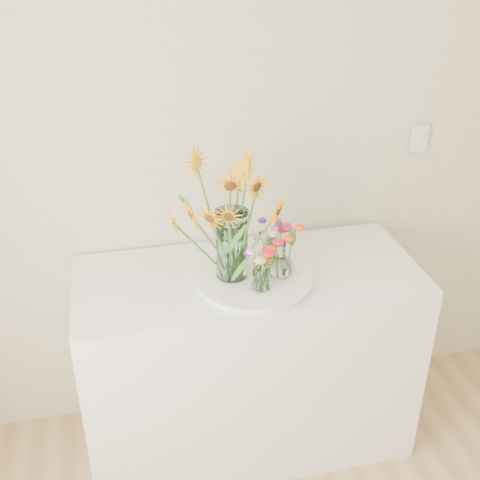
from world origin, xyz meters
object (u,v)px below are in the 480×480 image
(tray, at_px, (253,280))
(small_vase_c, at_px, (272,253))
(counter, at_px, (248,360))
(mason_jar, at_px, (232,245))
(small_vase_b, at_px, (281,260))
(small_vase_a, at_px, (261,277))

(tray, xyz_separation_m, small_vase_c, (0.09, 0.08, 0.06))
(counter, distance_m, mason_jar, 0.62)
(counter, distance_m, small_vase_c, 0.54)
(small_vase_c, bearing_deg, small_vase_b, -82.17)
(small_vase_a, height_order, small_vase_b, small_vase_b)
(small_vase_c, bearing_deg, counter, -176.70)
(mason_jar, xyz_separation_m, small_vase_c, (0.18, 0.05, -0.09))
(counter, height_order, small_vase_b, small_vase_b)
(mason_jar, distance_m, small_vase_b, 0.20)
(counter, bearing_deg, small_vase_b, -37.64)
(small_vase_b, relative_size, small_vase_c, 1.42)
(small_vase_a, height_order, small_vase_c, small_vase_a)
(mason_jar, height_order, small_vase_b, mason_jar)
(mason_jar, relative_size, small_vase_b, 1.96)
(small_vase_a, relative_size, small_vase_b, 0.76)
(tray, xyz_separation_m, mason_jar, (-0.08, 0.02, 0.16))
(counter, relative_size, small_vase_b, 9.61)
(small_vase_c, bearing_deg, mason_jar, -162.94)
(small_vase_a, distance_m, small_vase_b, 0.13)
(small_vase_a, bearing_deg, counter, 92.49)
(mason_jar, bearing_deg, counter, 31.28)
(counter, relative_size, small_vase_c, 13.60)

